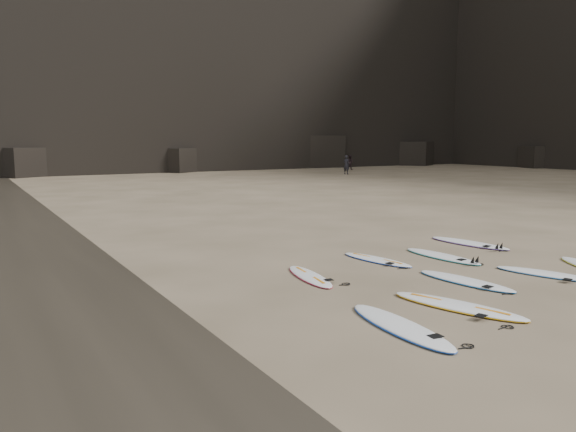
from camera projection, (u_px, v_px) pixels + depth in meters
name	position (u px, v px, depth m)	size (l,w,h in m)	color
ground	(503.00, 283.00, 12.71)	(240.00, 240.00, 0.00)	#897559
surfboard_0	(400.00, 326.00, 9.63)	(0.66, 2.74, 0.10)	white
surfboard_1	(458.00, 305.00, 10.79)	(0.66, 2.75, 0.10)	white
surfboard_2	(465.00, 281.00, 12.71)	(0.60, 2.50, 0.09)	white
surfboard_3	(548.00, 274.00, 13.36)	(0.59, 2.45, 0.09)	white
surfboard_5	(310.00, 276.00, 13.15)	(0.54, 2.27, 0.08)	white
surfboard_6	(377.00, 259.00, 14.95)	(0.55, 2.31, 0.08)	white
surfboard_7	(442.00, 256.00, 15.38)	(0.62, 2.58, 0.09)	white
surfboard_8	(469.00, 243.00, 17.29)	(0.66, 2.74, 0.10)	white
person_a	(346.00, 165.00, 51.34)	(0.64, 0.42, 1.74)	black
person_b	(350.00, 162.00, 58.64)	(0.76, 0.59, 1.57)	black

